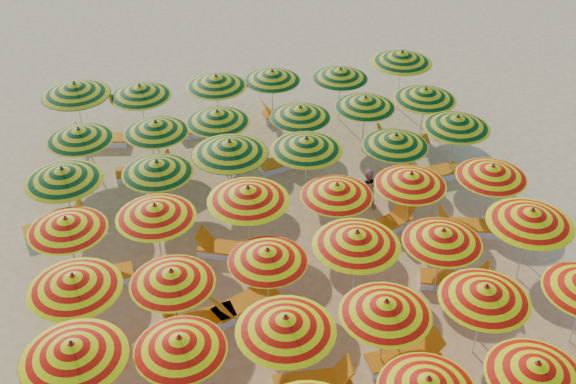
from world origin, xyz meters
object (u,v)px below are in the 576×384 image
object	(u,v)px
umbrella_22	(411,179)
lounger_8	(386,226)
umbrella_7	(180,343)
umbrella_39	(272,75)
umbrella_31	(156,127)
umbrella_34	(365,102)
umbrella_28	(396,140)
umbrella_25	(157,167)
lounger_2	(405,358)
lounger_11	(407,184)
umbrella_18	(66,224)
lounger_12	(433,174)
umbrella_33	(300,112)
umbrella_21	(337,190)
lounger_15	(401,141)
umbrella_15	(357,238)
umbrella_32	(217,116)
umbrella_9	(386,307)
umbrella_35	(425,94)
umbrella_29	(457,122)
umbrella_20	(248,194)
umbrella_19	(155,211)
lounger_18	(285,114)
umbrella_24	(63,175)
lounger_14	(286,162)
umbrella_41	(402,57)
umbrella_26	(230,147)
umbrella_23	(492,171)
lounger_6	(98,278)
umbrella_27	(306,144)
lounger_16	(100,140)
umbrella_8	(286,324)
umbrella_37	(140,91)
umbrella_16	(443,236)
umbrella_38	(216,81)
lounger_1	(314,383)
umbrella_40	(340,73)
umbrella_36	(75,89)
umbrella_10	(486,293)
lounger_9	(466,227)
lounger_17	(205,129)
lounger_5	(455,281)
umbrella_17	(531,217)
lounger_4	(244,304)
umbrella_4	(537,369)
umbrella_13	(172,277)
beachgoer_b	(367,189)
umbrella_6	(73,350)

from	to	relation	value
umbrella_22	lounger_8	xyz separation A→B (m)	(-0.51, 0.20, -1.68)
umbrella_7	umbrella_39	world-z (taller)	umbrella_7
umbrella_31	umbrella_34	distance (m)	6.59
umbrella_28	umbrella_25	bearing A→B (deg)	179.36
lounger_2	lounger_11	size ratio (longest dim) A/B	1.01
umbrella_18	lounger_12	distance (m)	11.12
umbrella_33	lounger_2	world-z (taller)	umbrella_33
umbrella_21	lounger_15	world-z (taller)	umbrella_21
umbrella_15	umbrella_25	xyz separation A→B (m)	(-4.36, 4.32, -0.13)
umbrella_15	umbrella_32	world-z (taller)	umbrella_15
umbrella_9	umbrella_35	world-z (taller)	umbrella_35
umbrella_21	umbrella_29	size ratio (longest dim) A/B	1.00
umbrella_32	umbrella_33	bearing A→B (deg)	-4.08
lounger_8	umbrella_20	bearing A→B (deg)	159.57
umbrella_19	umbrella_28	world-z (taller)	umbrella_19
lounger_2	lounger_18	bearing A→B (deg)	87.59
umbrella_15	umbrella_22	bearing A→B (deg)	45.33
umbrella_28	umbrella_15	bearing A→B (deg)	-120.71
umbrella_24	umbrella_25	size ratio (longest dim) A/B	0.90
umbrella_19	lounger_14	distance (m)	6.15
umbrella_19	umbrella_28	distance (m)	7.36
umbrella_41	umbrella_26	bearing A→B (deg)	-146.16
umbrella_23	lounger_18	distance (m)	8.50
lounger_6	umbrella_27	bearing A→B (deg)	-163.33
lounger_16	umbrella_8	bearing A→B (deg)	119.53
umbrella_31	umbrella_41	xyz separation A→B (m)	(8.70, 2.58, 0.17)
umbrella_32	lounger_6	world-z (taller)	umbrella_32
umbrella_37	umbrella_23	bearing A→B (deg)	-36.67
umbrella_16	umbrella_38	size ratio (longest dim) A/B	1.02
umbrella_37	lounger_1	distance (m)	11.84
umbrella_37	umbrella_40	bearing A→B (deg)	-0.46
umbrella_36	lounger_1	bearing A→B (deg)	-67.00
umbrella_10	lounger_9	bearing A→B (deg)	67.82
umbrella_38	lounger_17	distance (m)	1.81
umbrella_26	lounger_6	world-z (taller)	umbrella_26
umbrella_16	lounger_5	size ratio (longest dim) A/B	1.37
umbrella_17	lounger_14	xyz separation A→B (m)	(-4.70, 6.49, -1.86)
umbrella_21	lounger_4	size ratio (longest dim) A/B	1.36
umbrella_21	lounger_15	xyz separation A→B (m)	(3.59, 4.44, -1.65)
umbrella_27	umbrella_39	size ratio (longest dim) A/B	0.89
umbrella_39	umbrella_4	bearing A→B (deg)	-80.01
lounger_1	lounger_9	world-z (taller)	same
umbrella_7	umbrella_19	distance (m)	4.45
lounger_18	umbrella_18	bearing A→B (deg)	39.35
umbrella_13	beachgoer_b	distance (m)	7.16
umbrella_19	lounger_18	world-z (taller)	umbrella_19
umbrella_20	lounger_11	world-z (taller)	umbrella_20
umbrella_6	lounger_15	size ratio (longest dim) A/B	1.57
umbrella_23	umbrella_28	distance (m)	2.92
lounger_8	lounger_16	size ratio (longest dim) A/B	1.01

